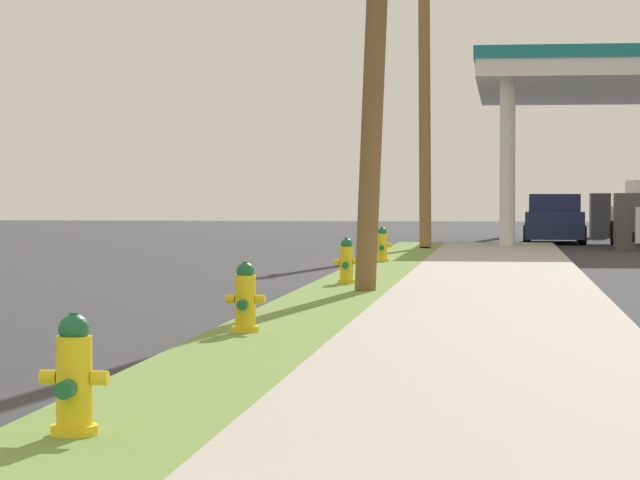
{
  "coord_description": "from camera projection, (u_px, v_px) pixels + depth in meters",
  "views": [
    {
      "loc": [
        3.12,
        -4.65,
        1.58
      ],
      "look_at": [
        0.82,
        13.81,
        1.0
      ],
      "focal_mm": 82.75,
      "sensor_mm": 36.0,
      "label": 1
    }
  ],
  "objects": [
    {
      "name": "car_navy_by_near_pump",
      "position": [
        554.0,
        221.0,
        47.27
      ],
      "size": [
        2.04,
        4.55,
        1.57
      ],
      "color": "navy",
      "rests_on": "ground"
    },
    {
      "name": "utility_pole_background",
      "position": [
        425.0,
        91.0,
        40.06
      ],
      "size": [
        0.48,
        2.1,
        8.34
      ],
      "color": "olive",
      "rests_on": "grass_verge"
    },
    {
      "name": "fire_hydrant_nearest",
      "position": [
        74.0,
        381.0,
        8.92
      ],
      "size": [
        0.42,
        0.38,
        0.74
      ],
      "color": "yellow",
      "rests_on": "grass_verge"
    },
    {
      "name": "fire_hydrant_third",
      "position": [
        347.0,
        263.0,
        24.08
      ],
      "size": [
        0.42,
        0.37,
        0.74
      ],
      "color": "yellow",
      "rests_on": "grass_verge"
    },
    {
      "name": "fire_hydrant_fourth",
      "position": [
        382.0,
        246.0,
        31.82
      ],
      "size": [
        0.42,
        0.37,
        0.74
      ],
      "color": "yellow",
      "rests_on": "grass_verge"
    },
    {
      "name": "fire_hydrant_second",
      "position": [
        245.0,
        301.0,
        15.58
      ],
      "size": [
        0.42,
        0.38,
        0.74
      ],
      "color": "yellow",
      "rests_on": "grass_verge"
    },
    {
      "name": "utility_pole_midground",
      "position": [
        377.0,
        8.0,
        21.97
      ],
      "size": [
        1.19,
        0.96,
        8.31
      ],
      "color": "brown",
      "rests_on": "grass_verge"
    }
  ]
}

